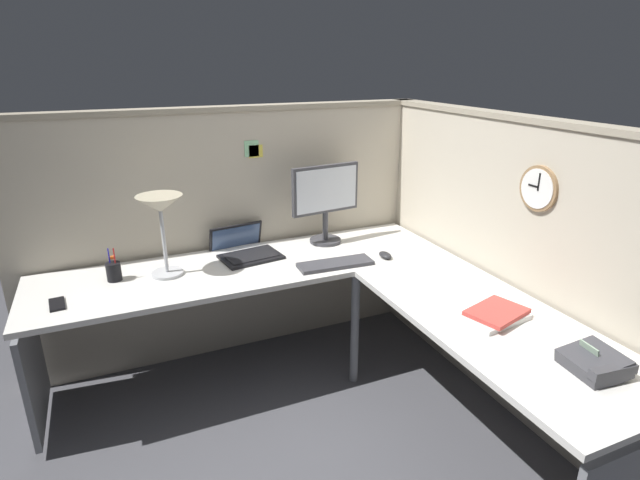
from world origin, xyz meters
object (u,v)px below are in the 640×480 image
Objects in this scene: monitor at (326,198)px; keyboard at (335,264)px; wall_clock at (539,188)px; laptop at (244,249)px; cell_phone at (57,304)px; office_phone at (595,364)px; desk_lamp_dome at (160,211)px; pen_cup at (114,271)px; computer_mouse at (385,255)px; book_stack at (494,314)px.

monitor is 0.48m from keyboard.
wall_clock is at bearing -39.39° from keyboard.
monitor is 1.16× the size of keyboard.
laptop is 1.66m from wall_clock.
office_phone reaches higher than cell_phone.
desk_lamp_dome is (-1.00, -0.12, 0.07)m from monitor.
monitor is 1.29m from pen_cup.
cell_phone is (-1.01, -0.30, -0.02)m from laptop.
keyboard is at bearing 178.39° from computer_mouse.
laptop is (-0.53, 0.02, -0.27)m from monitor.
laptop reaches higher than cell_phone.
wall_clock reaches higher than cell_phone.
monitor is 3.47× the size of cell_phone.
computer_mouse is at bearing -12.27° from desk_lamp_dome.
wall_clock reaches higher than keyboard.
office_phone is at bearing -49.49° from desk_lamp_dome.
office_phone is at bearing -44.94° from pen_cup.
laptop is 0.58m from keyboard.
pen_cup is at bearing -171.59° from laptop.
monitor is 1.75m from office_phone.
keyboard is 2.99× the size of cell_phone.
keyboard is at bearing -105.95° from monitor.
office_phone is (0.88, -1.72, 0.01)m from laptop.
desk_lamp_dome is 2.02× the size of wall_clock.
keyboard reaches higher than cell_phone.
monitor is 2.22× the size of office_phone.
computer_mouse is at bearing 1.47° from keyboard.
book_stack is 1.46× the size of wall_clock.
office_phone is (0.34, -1.70, -0.26)m from monitor.
computer_mouse is 1.75m from cell_phone.
computer_mouse is at bearing 95.15° from book_stack.
desk_lamp_dome is 0.41m from pen_cup.
laptop is 1.49m from book_stack.
laptop is 1.93m from office_phone.
wall_clock reaches higher than desk_lamp_dome.
keyboard is at bearing 115.21° from book_stack.
book_stack is (-0.06, 0.48, -0.02)m from office_phone.
book_stack is at bearing -84.85° from computer_mouse.
computer_mouse is 0.84m from book_stack.
laptop is 0.85m from computer_mouse.
book_stack reaches higher than computer_mouse.
laptop is 1.89× the size of office_phone.
desk_lamp_dome is 1.89m from wall_clock.
computer_mouse is 0.32× the size of book_stack.
monitor is at bearing 118.92° from computer_mouse.
computer_mouse is 0.46× the size of office_phone.
monitor is 1.59m from cell_phone.
keyboard is 0.97× the size of desk_lamp_dome.
office_phone is at bearing -84.31° from computer_mouse.
laptop is at bearing 116.99° from office_phone.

